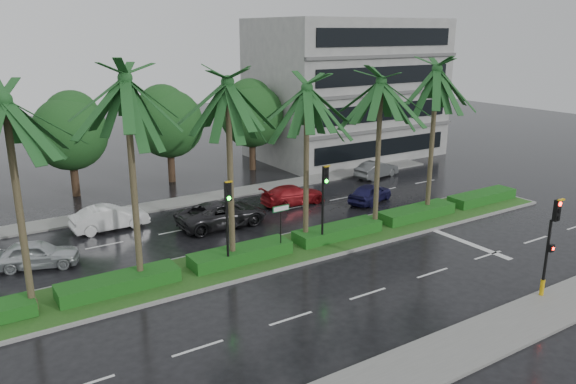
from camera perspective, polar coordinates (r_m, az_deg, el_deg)
ground at (r=28.58m, az=1.51°, el=-6.56°), size 120.00×120.00×0.00m
near_sidewalk at (r=21.83m, az=17.37°, el=-14.80°), size 40.00×2.40×0.12m
far_sidewalk at (r=38.48m, az=-8.64°, el=-0.62°), size 40.00×2.00×0.12m
median at (r=29.32m, az=0.40°, el=-5.79°), size 36.00×4.00×0.15m
hedge at (r=29.18m, az=0.40°, el=-5.11°), size 35.20×1.40×0.60m
lane_markings at (r=29.97m, az=6.79°, el=-5.55°), size 34.00×13.06×0.01m
palm_row at (r=26.72m, az=-1.86°, el=9.70°), size 26.30×4.20×9.82m
signal_near at (r=25.77m, az=25.10°, el=-4.75°), size 0.34×0.45×4.36m
signal_median_left at (r=25.87m, az=-6.15°, el=-2.03°), size 0.34×0.42×4.36m
signal_median_right at (r=28.64m, az=3.69°, el=-0.17°), size 0.34×0.42×4.36m
street_sign at (r=27.69m, az=-0.73°, el=-2.61°), size 0.95×0.09×2.60m
bg_trees at (r=42.55m, az=-11.92°, el=7.41°), size 33.39×5.40×7.80m
building at (r=51.23m, az=5.94°, el=10.40°), size 16.00×10.00×12.00m
car_silver at (r=29.68m, az=-24.20°, el=-5.77°), size 2.76×4.22×1.33m
car_white at (r=33.69m, az=-17.67°, el=-2.49°), size 1.57×4.32×1.41m
car_darkgrey at (r=32.85m, az=-6.73°, el=-2.23°), size 2.47×5.33×1.48m
car_red at (r=36.75m, az=0.53°, el=-0.30°), size 2.01×4.46×1.27m
car_blue at (r=37.53m, az=8.34°, el=-0.11°), size 2.72×4.08×1.29m
car_grey at (r=44.04m, az=8.99°, el=2.28°), size 1.95×4.05×1.28m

